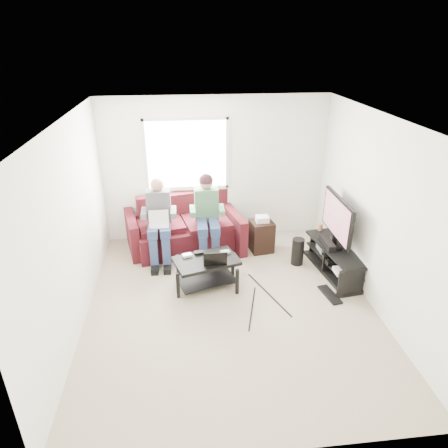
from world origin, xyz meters
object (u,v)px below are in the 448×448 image
at_px(sofa, 184,230).
at_px(coffee_table, 206,266).
at_px(subwoofer, 298,252).
at_px(end_table, 261,235).
at_px(tv_stand, 334,261).
at_px(tv, 337,219).

distance_m(sofa, coffee_table, 1.33).
relative_size(subwoofer, end_table, 0.69).
relative_size(tv_stand, tv, 1.29).
bearing_deg(subwoofer, end_table, 134.22).
distance_m(coffee_table, end_table, 1.45).
bearing_deg(coffee_table, subwoofer, 17.35).
distance_m(tv_stand, subwoofer, 0.61).
bearing_deg(sofa, tv_stand, -25.55).
height_order(sofa, tv, tv).
bearing_deg(end_table, sofa, 168.35).
bearing_deg(tv, coffee_table, -172.98).
bearing_deg(tv, sofa, 156.42).
bearing_deg(sofa, subwoofer, -23.34).
distance_m(coffee_table, tv_stand, 2.08).
height_order(subwoofer, end_table, end_table).
bearing_deg(tv_stand, subwoofer, 147.09).
bearing_deg(tv, end_table, 143.44).
relative_size(sofa, tv, 1.96).
height_order(tv_stand, end_table, end_table).
xyz_separation_m(tv_stand, end_table, (-1.02, 0.86, 0.09)).
bearing_deg(tv_stand, tv, 91.47).
relative_size(sofa, end_table, 3.26).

